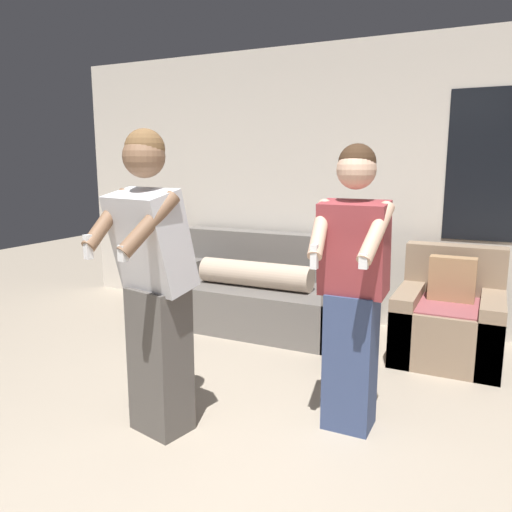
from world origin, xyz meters
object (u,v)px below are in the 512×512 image
object	(u,v)px
side_table	(154,259)
person_right	(352,288)
couch	(263,294)
person_left	(153,284)
armchair	(449,319)

from	to	relation	value
side_table	person_right	bearing A→B (deg)	-32.78
couch	person_right	size ratio (longest dim) A/B	1.25
person_right	person_left	bearing A→B (deg)	-152.15
side_table	person_right	size ratio (longest dim) A/B	0.44
person_left	couch	bearing A→B (deg)	97.51
couch	person_right	world-z (taller)	person_right
side_table	person_left	world-z (taller)	person_left
person_left	person_right	world-z (taller)	person_left
side_table	person_right	xyz separation A→B (m)	(2.77, -1.78, 0.37)
side_table	person_left	distance (m)	2.94
person_left	person_right	size ratio (longest dim) A/B	1.05
couch	armchair	xyz separation A→B (m)	(1.72, -0.07, 0.00)
side_table	armchair	bearing A→B (deg)	-5.48
person_left	person_right	bearing A→B (deg)	27.85
armchair	person_left	world-z (taller)	person_left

